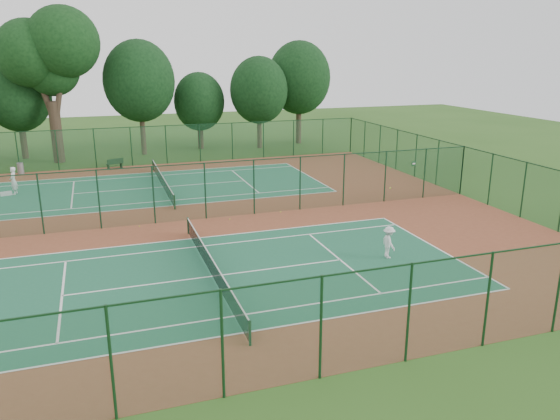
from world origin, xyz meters
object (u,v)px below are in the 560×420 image
object	(u,v)px
bench	(115,163)
big_tree	(49,52)
player_near	(389,242)
trash_bin	(21,168)
player_far	(13,181)
kit_bag	(6,194)

from	to	relation	value
bench	big_tree	bearing A→B (deg)	111.95
player_near	bench	size ratio (longest dim) A/B	1.06
bench	player_near	bearing A→B (deg)	-87.22
trash_bin	bench	distance (m)	7.60
player_far	bench	xyz separation A→B (m)	(7.23, 6.94, -0.53)
player_near	big_tree	bearing A→B (deg)	29.19
bench	kit_bag	xyz separation A→B (m)	(-7.79, -7.15, -0.32)
player_far	player_near	bearing A→B (deg)	55.07
trash_bin	bench	bearing A→B (deg)	-3.16
player_near	big_tree	xyz separation A→B (m)	(-16.51, 31.61, 8.96)
trash_bin	bench	size ratio (longest dim) A/B	0.61
player_far	trash_bin	distance (m)	7.38
big_tree	bench	bearing A→B (deg)	-46.84
player_far	big_tree	xyz separation A→B (m)	(2.59, 11.89, 8.78)
player_near	player_far	distance (m)	27.45
trash_bin	player_near	bearing A→B (deg)	-54.31
trash_bin	bench	xyz separation A→B (m)	(7.58, -0.42, 0.00)
player_near	trash_bin	world-z (taller)	player_near
player_far	bench	world-z (taller)	player_far
player_far	trash_bin	world-z (taller)	player_far
player_near	kit_bag	world-z (taller)	player_near
player_near	bench	xyz separation A→B (m)	(-11.87, 26.65, -0.35)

